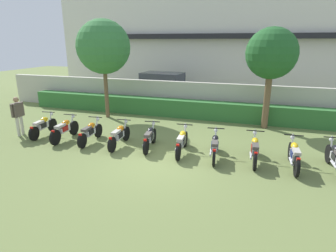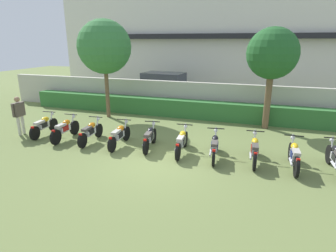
{
  "view_description": "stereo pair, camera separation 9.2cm",
  "coord_description": "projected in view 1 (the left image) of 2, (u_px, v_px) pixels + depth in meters",
  "views": [
    {
      "loc": [
        3.09,
        -8.26,
        3.93
      ],
      "look_at": [
        0.0,
        1.28,
        0.88
      ],
      "focal_mm": 30.04,
      "sensor_mm": 36.0,
      "label": 1
    },
    {
      "loc": [
        3.18,
        -8.23,
        3.93
      ],
      "look_at": [
        0.0,
        1.28,
        0.88
      ],
      "focal_mm": 30.04,
      "sensor_mm": 36.0,
      "label": 2
    }
  ],
  "objects": [
    {
      "name": "motorcycle_in_row_9",
      "position": [
        336.0,
        158.0,
        8.72
      ],
      "size": [
        0.6,
        1.92,
        0.97
      ],
      "rotation": [
        0.0,
        0.0,
        1.64
      ],
      "color": "black",
      "rests_on": "ground"
    },
    {
      "name": "ground",
      "position": [
        156.0,
        161.0,
        9.58
      ],
      "size": [
        60.0,
        60.0,
        0.0
      ],
      "primitive_type": "plane",
      "color": "olive"
    },
    {
      "name": "motorcycle_in_row_1",
      "position": [
        64.0,
        129.0,
        11.54
      ],
      "size": [
        0.6,
        1.93,
        0.97
      ],
      "rotation": [
        0.0,
        0.0,
        1.63
      ],
      "color": "black",
      "rests_on": "ground"
    },
    {
      "name": "tree_far_side",
      "position": [
        272.0,
        54.0,
        12.28
      ],
      "size": [
        2.25,
        2.25,
        4.54
      ],
      "color": "brown",
      "rests_on": "ground"
    },
    {
      "name": "motorcycle_in_row_7",
      "position": [
        255.0,
        149.0,
        9.4
      ],
      "size": [
        0.6,
        1.92,
        0.97
      ],
      "rotation": [
        0.0,
        0.0,
        1.63
      ],
      "color": "black",
      "rests_on": "ground"
    },
    {
      "name": "building",
      "position": [
        223.0,
        40.0,
        22.75
      ],
      "size": [
        25.89,
        6.5,
        8.02
      ],
      "color": "silver",
      "rests_on": "ground"
    },
    {
      "name": "parked_car",
      "position": [
        164.0,
        87.0,
        19.0
      ],
      "size": [
        4.65,
        2.41,
        1.89
      ],
      "rotation": [
        0.0,
        0.0,
        -0.09
      ],
      "color": "silver",
      "rests_on": "ground"
    },
    {
      "name": "hedge_row",
      "position": [
        195.0,
        109.0,
        14.8
      ],
      "size": [
        19.68,
        0.7,
        0.93
      ],
      "primitive_type": "cube",
      "color": "#337033",
      "rests_on": "ground"
    },
    {
      "name": "motorcycle_in_row_4",
      "position": [
        150.0,
        137.0,
        10.59
      ],
      "size": [
        0.6,
        1.82,
        0.95
      ],
      "rotation": [
        0.0,
        0.0,
        1.71
      ],
      "color": "black",
      "rests_on": "ground"
    },
    {
      "name": "motorcycle_in_row_6",
      "position": [
        215.0,
        146.0,
        9.72
      ],
      "size": [
        0.6,
        1.91,
        0.95
      ],
      "rotation": [
        0.0,
        0.0,
        1.69
      ],
      "color": "black",
      "rests_on": "ground"
    },
    {
      "name": "tree_near_inspector",
      "position": [
        103.0,
        47.0,
        14.07
      ],
      "size": [
        2.7,
        2.7,
        5.0
      ],
      "color": "brown",
      "rests_on": "ground"
    },
    {
      "name": "compound_wall",
      "position": [
        198.0,
        99.0,
        15.31
      ],
      "size": [
        24.59,
        0.3,
        1.8
      ],
      "primitive_type": "cube",
      "color": "#BCB7A8",
      "rests_on": "ground"
    },
    {
      "name": "motorcycle_in_row_5",
      "position": [
        182.0,
        141.0,
        10.14
      ],
      "size": [
        0.6,
        1.95,
        0.96
      ],
      "rotation": [
        0.0,
        0.0,
        1.65
      ],
      "color": "black",
      "rests_on": "ground"
    },
    {
      "name": "motorcycle_in_row_8",
      "position": [
        294.0,
        155.0,
        8.95
      ],
      "size": [
        0.6,
        1.9,
        0.97
      ],
      "rotation": [
        0.0,
        0.0,
        1.62
      ],
      "color": "black",
      "rests_on": "ground"
    },
    {
      "name": "motorcycle_in_row_3",
      "position": [
        119.0,
        135.0,
        10.83
      ],
      "size": [
        0.6,
        1.92,
        0.95
      ],
      "rotation": [
        0.0,
        0.0,
        1.63
      ],
      "color": "black",
      "rests_on": "ground"
    },
    {
      "name": "inspector_person",
      "position": [
        18.0,
        113.0,
        11.95
      ],
      "size": [
        0.23,
        0.68,
        1.68
      ],
      "color": "beige",
      "rests_on": "ground"
    },
    {
      "name": "motorcycle_in_row_2",
      "position": [
        90.0,
        132.0,
        11.22
      ],
      "size": [
        0.6,
        1.9,
        0.95
      ],
      "rotation": [
        0.0,
        0.0,
        1.65
      ],
      "color": "black",
      "rests_on": "ground"
    },
    {
      "name": "motorcycle_in_row_0",
      "position": [
        43.0,
        126.0,
        12.04
      ],
      "size": [
        0.6,
        1.86,
        0.95
      ],
      "rotation": [
        0.0,
        0.0,
        1.68
      ],
      "color": "black",
      "rests_on": "ground"
    }
  ]
}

